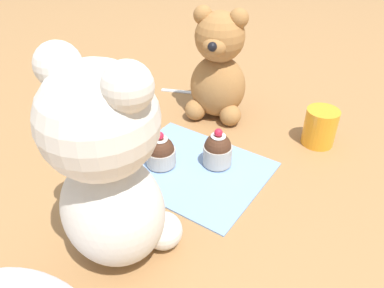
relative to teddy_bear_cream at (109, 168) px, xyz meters
The scene contains 8 objects.
ground_plane 0.25m from the teddy_bear_cream, 84.87° to the right, with size 4.00×4.00×0.00m, color #9E7042.
knitted_placemat 0.25m from the teddy_bear_cream, 84.87° to the right, with size 0.25×0.21×0.01m, color #7A9ED1.
teddy_bear_cream is the anchor object (origin of this frame).
teddy_bear_tan 0.41m from the teddy_bear_cream, 77.93° to the right, with size 0.14×0.14×0.23m.
cupcake_near_cream_bear 0.22m from the teddy_bear_cream, 68.60° to the right, with size 0.05×0.05×0.07m.
cupcake_near_tan_bear 0.26m from the teddy_bear_cream, 92.94° to the right, with size 0.05×0.05×0.07m.
juice_glass 0.45m from the teddy_bear_cream, 108.59° to the right, with size 0.06×0.06×0.07m, color orange.
teaspoon 0.51m from the teddy_bear_cream, 65.72° to the right, with size 0.13×0.01×0.01m, color silver.
Camera 1 is at (-0.30, 0.43, 0.42)m, focal length 35.00 mm.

